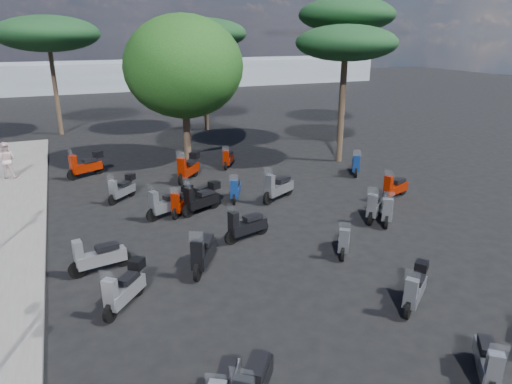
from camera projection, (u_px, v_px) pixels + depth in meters
name	position (u px, v px, depth m)	size (l,w,h in m)	color
ground	(231.00, 254.00, 13.33)	(120.00, 120.00, 0.00)	black
pedestrian_far	(6.00, 160.00, 19.63)	(0.77, 0.60, 1.59)	beige
scooter_2	(125.00, 289.00, 10.61)	(1.19, 1.32, 1.29)	black
scooter_3	(98.00, 257.00, 12.18)	(1.66, 0.56, 1.33)	black
scooter_4	(166.00, 205.00, 15.87)	(1.61, 0.84, 1.35)	black
scooter_5	(86.00, 165.00, 20.32)	(1.65, 0.98, 1.41)	black
scooter_8	(203.00, 253.00, 12.32)	(1.06, 1.55, 1.41)	black
scooter_9	(181.00, 202.00, 16.19)	(1.01, 1.26, 1.18)	black
scooter_10	(198.00, 197.00, 16.65)	(1.50, 1.00, 1.35)	black
scooter_11	(122.00, 189.00, 17.48)	(1.21, 1.15, 1.21)	black
scooter_12	(487.00, 362.00, 8.35)	(1.02, 1.21, 1.19)	black
scooter_13	(415.00, 289.00, 10.66)	(1.31, 1.04, 1.22)	black
scooter_14	(246.00, 226.00, 14.14)	(1.62, 0.68, 1.31)	black
scooter_15	(202.00, 199.00, 16.27)	(1.61, 0.90, 1.36)	black
scooter_16	(236.00, 190.00, 17.52)	(0.82, 1.38, 1.19)	black
scooter_17	(188.00, 168.00, 19.84)	(1.35, 1.50, 1.47)	black
scooter_20	(375.00, 207.00, 15.70)	(1.33, 1.20, 1.35)	black
scooter_21	(344.00, 240.00, 13.28)	(0.97, 1.26, 1.19)	black
scooter_22	(278.00, 188.00, 17.48)	(1.67, 1.02, 1.45)	black
scooter_23	(228.00, 159.00, 21.84)	(0.90, 1.29, 1.18)	black
scooter_25	(388.00, 210.00, 15.43)	(1.13, 1.31, 1.30)	black
scooter_26	(395.00, 188.00, 17.66)	(1.58, 0.74, 1.30)	black
scooter_27	(356.00, 165.00, 20.75)	(0.98, 1.39, 1.27)	black
broadleaf_tree	(184.00, 67.00, 21.66)	(5.70, 5.70, 7.02)	#38281E
pine_0	(203.00, 34.00, 28.51)	(5.43, 5.43, 7.04)	#38281E
pine_1	(346.00, 16.00, 25.02)	(5.33, 5.33, 7.99)	#38281E
pine_2	(48.00, 34.00, 27.06)	(6.06, 6.06, 7.15)	#38281E
pine_3	(346.00, 44.00, 21.18)	(4.76, 4.76, 6.52)	#38281E
distant_hills	(95.00, 76.00, 51.91)	(70.00, 8.00, 3.00)	gray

